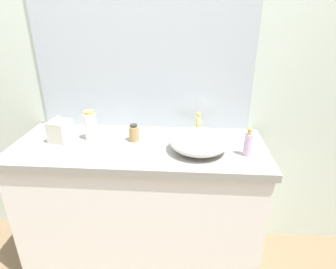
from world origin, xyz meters
TOP-DOWN VIEW (x-y plane):
  - bathroom_wall_rear at (0.00, 0.73)m, footprint 6.00×0.06m
  - vanity_counter at (0.03, 0.40)m, footprint 1.51×0.59m
  - wall_mirror_panel at (0.03, 0.69)m, footprint 1.39×0.01m
  - sink_basin at (0.38, 0.34)m, footprint 0.33×0.33m
  - faucet at (0.38, 0.52)m, footprint 0.03×0.14m
  - soap_dispenser at (0.65, 0.31)m, footprint 0.04×0.04m
  - lotion_bottle at (-0.28, 0.46)m, footprint 0.07×0.07m
  - perfume_bottle at (-0.01, 0.45)m, footprint 0.06×0.06m
  - tissue_box at (-0.46, 0.42)m, footprint 0.14×0.14m

SIDE VIEW (x-z plane):
  - vanity_counter at x=0.03m, z-range 0.00..0.91m
  - perfume_bottle at x=-0.01m, z-range 0.91..1.01m
  - sink_basin at x=0.38m, z-range 0.91..1.03m
  - soap_dispenser at x=0.65m, z-range 0.90..1.07m
  - tissue_box at x=-0.46m, z-range 0.90..1.07m
  - lotion_bottle at x=-0.28m, z-range 0.91..1.09m
  - faucet at x=0.38m, z-range 0.93..1.09m
  - bathroom_wall_rear at x=0.00m, z-range 0.00..2.60m
  - wall_mirror_panel at x=0.03m, z-range 0.91..1.92m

